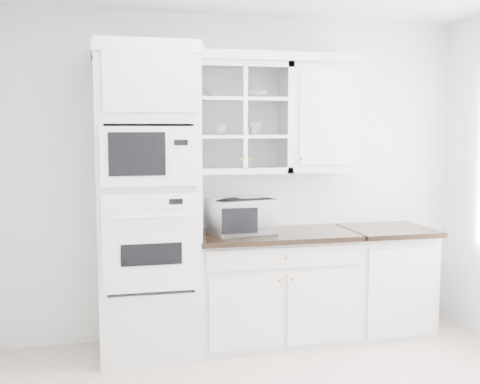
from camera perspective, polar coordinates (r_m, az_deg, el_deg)
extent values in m
cube|color=white|center=(5.10, -0.67, 1.39)|extent=(4.00, 0.02, 2.70)
cube|color=silver|center=(4.69, -8.80, -0.93)|extent=(0.76, 0.65, 2.40)
cube|color=white|center=(4.40, -8.41, -4.81)|extent=(0.70, 0.03, 0.72)
cube|color=black|center=(4.40, -8.38, -5.88)|extent=(0.44, 0.01, 0.16)
cube|color=white|center=(4.33, -8.54, 3.34)|extent=(0.70, 0.03, 0.43)
cube|color=black|center=(4.31, -9.72, 3.57)|extent=(0.40, 0.01, 0.31)
cube|color=silver|center=(5.05, 3.21, -9.17)|extent=(1.30, 0.60, 0.88)
cube|color=black|center=(4.91, 3.36, -4.10)|extent=(1.32, 0.67, 0.04)
cube|color=silver|center=(5.41, 13.55, -8.30)|extent=(0.70, 0.60, 0.88)
cube|color=black|center=(5.28, 13.84, -3.55)|extent=(0.72, 0.67, 0.04)
cube|color=silver|center=(4.94, 0.06, 7.04)|extent=(0.80, 0.33, 0.90)
cube|color=silver|center=(4.94, 0.06, 5.30)|extent=(0.74, 0.29, 0.02)
cube|color=silver|center=(4.94, 0.06, 8.78)|extent=(0.74, 0.29, 0.02)
cube|color=silver|center=(5.13, 7.47, 6.95)|extent=(0.55, 0.33, 0.90)
cube|color=white|center=(4.92, -1.09, 12.70)|extent=(2.14, 0.38, 0.07)
imported|color=white|center=(4.85, 0.07, -2.29)|extent=(0.56, 0.50, 0.28)
imported|color=white|center=(4.89, -2.11, 9.19)|extent=(0.21, 0.21, 0.05)
imported|color=white|center=(4.96, 1.63, 9.20)|extent=(0.22, 0.22, 0.06)
imported|color=white|center=(4.90, -1.76, 5.91)|extent=(0.14, 0.14, 0.09)
imported|color=white|center=(4.98, 1.46, 6.02)|extent=(0.12, 0.12, 0.10)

